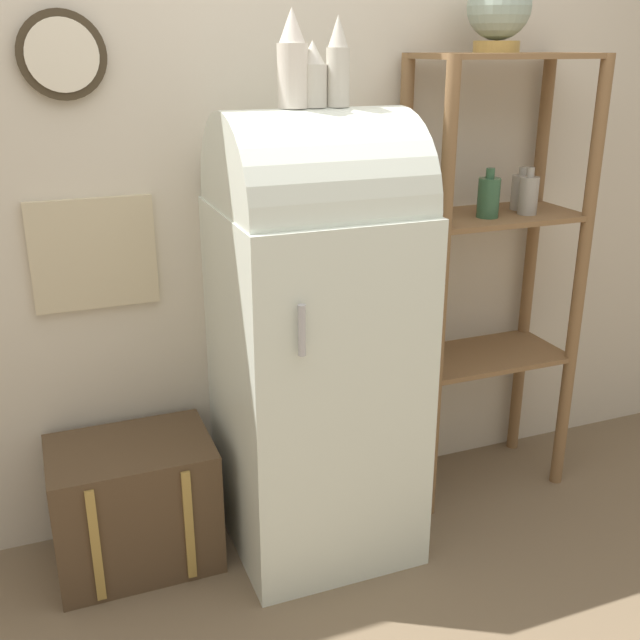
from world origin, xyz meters
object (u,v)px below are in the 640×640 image
globe (499,10)px  vase_right (338,65)px  refrigerator (315,332)px  vase_center (312,77)px  suitcase_trunk (134,504)px  vase_left (292,62)px

globe → vase_right: size_ratio=0.97×
refrigerator → vase_center: size_ratio=7.96×
vase_right → vase_center: bearing=171.8°
suitcase_trunk → vase_left: 1.60m
globe → vase_left: (-0.81, -0.12, -0.16)m
vase_left → vase_right: (0.15, -0.00, -0.01)m
suitcase_trunk → vase_left: (0.59, -0.08, 1.49)m
suitcase_trunk → vase_left: bearing=-7.9°
suitcase_trunk → vase_center: (0.66, -0.07, 1.45)m
vase_left → vase_right: bearing=-1.6°
suitcase_trunk → vase_center: 1.59m
vase_left → vase_center: (0.07, 0.01, -0.04)m
vase_left → vase_right: vase_left is taller
suitcase_trunk → vase_left: size_ratio=1.91×
globe → vase_left: 0.84m
suitcase_trunk → vase_right: size_ratio=2.04×
globe → vase_left: bearing=-171.4°
globe → vase_right: 0.70m
suitcase_trunk → globe: (1.40, 0.04, 1.65)m
suitcase_trunk → vase_right: vase_right is taller
suitcase_trunk → vase_left: vase_left is taller
vase_right → vase_left: bearing=178.4°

